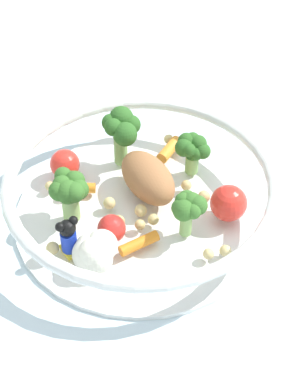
{
  "coord_description": "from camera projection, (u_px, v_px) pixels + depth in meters",
  "views": [
    {
      "loc": [
        -0.37,
        -0.01,
        0.38
      ],
      "look_at": [
        0.0,
        -0.0,
        0.03
      ],
      "focal_mm": 54.52,
      "sensor_mm": 36.0,
      "label": 1
    }
  ],
  "objects": [
    {
      "name": "ground_plane",
      "position": [
        141.0,
        215.0,
        0.53
      ],
      "size": [
        2.4,
        2.4,
        0.0
      ],
      "primitive_type": "plane",
      "color": "silver"
    },
    {
      "name": "food_container",
      "position": [
        140.0,
        192.0,
        0.51
      ],
      "size": [
        0.24,
        0.24,
        0.07
      ],
      "color": "white",
      "rests_on": "ground_plane"
    }
  ]
}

